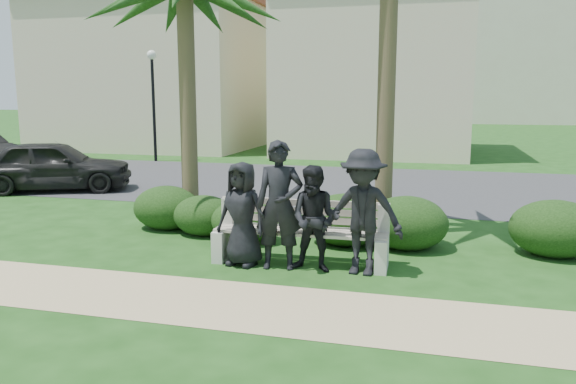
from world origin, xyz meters
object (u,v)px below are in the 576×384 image
man_b (279,205)px  man_d (363,212)px  car_a (53,165)px  park_bench (301,237)px  man_a (242,214)px  street_lamp (153,86)px  man_c (315,219)px

man_b → man_d: bearing=-8.2°
man_b → man_d: 1.23m
man_b → car_a: bearing=136.7°
park_bench → man_a: (-0.84, -0.30, 0.37)m
street_lamp → man_a: street_lamp is taller
man_a → man_d: bearing=11.4°
man_a → man_b: 0.62m
man_b → man_a: bearing=168.3°
man_b → man_d: man_b is taller
street_lamp → car_a: bearing=-84.2°
street_lamp → car_a: size_ratio=1.05×
man_a → car_a: bearing=155.4°
man_d → car_a: man_d is taller
park_bench → man_c: man_c is taller
man_a → car_a: size_ratio=0.39×
street_lamp → car_a: street_lamp is taller
man_b → man_d: size_ratio=1.05×
man_a → car_a: man_a is taller
street_lamp → park_bench: (8.79, -11.90, -2.52)m
man_d → man_c: bearing=-171.0°
car_a → man_d: bearing=-143.4°
man_c → man_d: size_ratio=0.86×
park_bench → car_a: size_ratio=0.66×
man_d → man_b: bearing=-172.3°
street_lamp → man_b: street_lamp is taller
man_c → car_a: (-8.36, 5.14, -0.09)m
park_bench → man_a: bearing=-162.1°
man_c → car_a: bearing=151.5°
car_a → park_bench: bearing=-144.9°
car_a → man_b: bearing=-147.3°
man_c → car_a: size_ratio=0.39×
street_lamp → man_a: bearing=-56.9°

